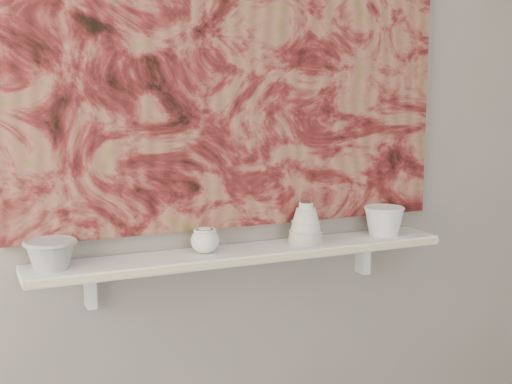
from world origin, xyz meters
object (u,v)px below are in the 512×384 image
painting (235,59)px  shelf (245,254)px  cup_cream (205,241)px  bell_vessel (306,223)px  bowl_grey (50,254)px  bowl_white (384,221)px

painting → shelf: bearing=-90.0°
painting → cup_cream: (-0.14, -0.08, -0.57)m
shelf → cup_cream: cup_cream is taller
painting → bell_vessel: (0.22, -0.08, -0.54)m
bowl_grey → bell_vessel: bell_vessel is taller
cup_cream → bell_vessel: size_ratio=0.65×
bowl_grey → cup_cream: 0.47m
shelf → bowl_grey: (-0.61, 0.00, 0.06)m
bowl_white → painting: bearing=171.4°
shelf → bowl_white: (0.53, 0.00, 0.07)m
shelf → cup_cream: (-0.14, 0.00, 0.06)m
shelf → bowl_grey: 0.61m
painting → bell_vessel: 0.59m
bowl_white → bowl_grey: bearing=180.0°
bell_vessel → painting: bearing=160.0°
painting → bowl_white: (0.53, -0.08, -0.56)m
bell_vessel → bowl_white: bell_vessel is taller
bowl_grey → bowl_white: 1.14m
shelf → bell_vessel: bell_vessel is taller
painting → cup_cream: size_ratio=16.67×
bell_vessel → bowl_white: size_ratio=0.97×
shelf → bell_vessel: size_ratio=10.09×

